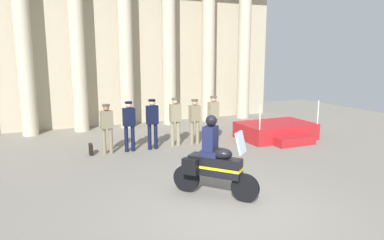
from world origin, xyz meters
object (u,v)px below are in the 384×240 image
(officer_in_row_3, at_px, (175,118))
(officer_in_row_4, at_px, (195,118))
(motorcycle_with_rider, at_px, (212,163))
(officer_in_row_5, at_px, (213,115))
(briefcase_on_ground, at_px, (91,149))
(reviewing_stand, at_px, (277,131))
(officer_in_row_2, at_px, (152,120))
(officer_in_row_0, at_px, (107,125))
(officer_in_row_1, at_px, (129,122))

(officer_in_row_3, height_order, officer_in_row_4, officer_in_row_3)
(officer_in_row_4, xyz_separation_m, motorcycle_with_rider, (-1.58, -4.50, -0.18))
(officer_in_row_5, xyz_separation_m, briefcase_on_ground, (-4.43, 0.05, -0.83))
(reviewing_stand, relative_size, officer_in_row_4, 1.68)
(briefcase_on_ground, bearing_deg, motorcycle_with_rider, -65.80)
(briefcase_on_ground, bearing_deg, officer_in_row_2, -3.88)
(reviewing_stand, relative_size, officer_in_row_0, 1.69)
(motorcycle_with_rider, bearing_deg, reviewing_stand, 89.15)
(reviewing_stand, bearing_deg, officer_in_row_1, 174.90)
(reviewing_stand, bearing_deg, briefcase_on_ground, 174.94)
(officer_in_row_3, distance_m, motorcycle_with_rider, 4.65)
(motorcycle_with_rider, bearing_deg, officer_in_row_4, 120.15)
(officer_in_row_5, height_order, briefcase_on_ground, officer_in_row_5)
(officer_in_row_0, distance_m, briefcase_on_ground, 0.96)
(officer_in_row_1, bearing_deg, reviewing_stand, 168.35)
(reviewing_stand, xyz_separation_m, officer_in_row_0, (-6.36, 0.53, 0.67))
(officer_in_row_0, xyz_separation_m, officer_in_row_1, (0.73, -0.02, 0.03))
(motorcycle_with_rider, bearing_deg, officer_in_row_1, 149.64)
(reviewing_stand, xyz_separation_m, officer_in_row_1, (-5.63, 0.50, 0.70))
(officer_in_row_4, relative_size, officer_in_row_5, 0.96)
(officer_in_row_3, relative_size, briefcase_on_ground, 4.78)
(officer_in_row_4, bearing_deg, officer_in_row_3, -12.21)
(officer_in_row_4, bearing_deg, officer_in_row_2, -5.72)
(reviewing_stand, bearing_deg, motorcycle_with_rider, -140.31)
(reviewing_stand, xyz_separation_m, motorcycle_with_rider, (-4.82, -4.00, 0.50))
(reviewing_stand, distance_m, briefcase_on_ground, 6.92)
(officer_in_row_1, distance_m, motorcycle_with_rider, 4.58)
(reviewing_stand, distance_m, officer_in_row_1, 5.70)
(motorcycle_with_rider, bearing_deg, officer_in_row_2, 139.63)
(officer_in_row_2, xyz_separation_m, motorcycle_with_rider, (0.01, -4.47, -0.23))
(reviewing_stand, height_order, motorcycle_with_rider, motorcycle_with_rider)
(officer_in_row_1, height_order, officer_in_row_5, officer_in_row_5)
(officer_in_row_5, bearing_deg, officer_in_row_4, -2.01)
(reviewing_stand, bearing_deg, officer_in_row_3, 171.89)
(officer_in_row_2, bearing_deg, officer_in_row_4, 174.28)
(officer_in_row_0, xyz_separation_m, officer_in_row_3, (2.39, 0.04, 0.05))
(briefcase_on_ground, bearing_deg, officer_in_row_4, -1.83)
(officer_in_row_2, xyz_separation_m, officer_in_row_3, (0.87, 0.09, -0.01))
(reviewing_stand, bearing_deg, officer_in_row_2, 174.44)
(officer_in_row_3, bearing_deg, officer_in_row_2, -0.36)
(reviewing_stand, distance_m, officer_in_row_4, 3.35)
(officer_in_row_4, height_order, briefcase_on_ground, officer_in_row_4)
(officer_in_row_0, distance_m, motorcycle_with_rider, 4.79)
(officer_in_row_2, bearing_deg, officer_in_row_5, 175.50)
(officer_in_row_3, bearing_deg, motorcycle_with_rider, 72.83)
(officer_in_row_0, relative_size, officer_in_row_5, 0.96)
(officer_in_row_2, distance_m, officer_in_row_5, 2.37)
(officer_in_row_0, height_order, officer_in_row_5, officer_in_row_5)
(reviewing_stand, relative_size, officer_in_row_2, 1.60)
(officer_in_row_2, height_order, officer_in_row_5, officer_in_row_2)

